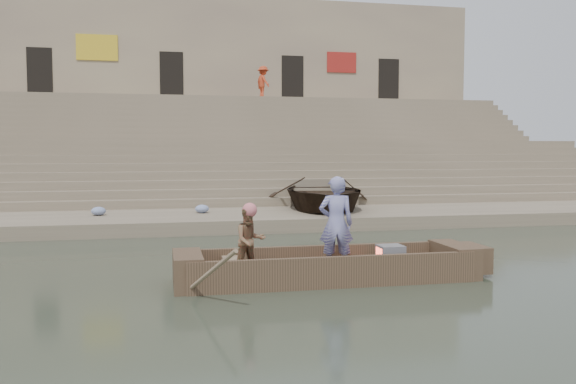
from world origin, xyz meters
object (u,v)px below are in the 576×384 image
object	(u,v)px
standing_man	(336,223)
rowing_man	(250,241)
main_rowboat	(327,275)
television	(390,256)
pedestrian	(263,82)
beached_rowboat	(323,193)

from	to	relation	value
standing_man	rowing_man	bearing A→B (deg)	11.11
main_rowboat	television	size ratio (longest dim) A/B	10.87
main_rowboat	standing_man	world-z (taller)	standing_man
main_rowboat	pedestrian	world-z (taller)	pedestrian
television	rowing_man	bearing A→B (deg)	-176.47
main_rowboat	rowing_man	world-z (taller)	rowing_man
main_rowboat	pedestrian	bearing A→B (deg)	83.46
beached_rowboat	pedestrian	xyz separation A→B (m)	(0.19, 13.08, 5.12)
standing_man	pedestrian	bearing A→B (deg)	-85.95
rowing_man	pedestrian	bearing A→B (deg)	67.16
main_rowboat	beached_rowboat	xyz separation A→B (m)	(2.32, 8.81, 0.84)
standing_man	beached_rowboat	distance (m)	9.22
main_rowboat	rowing_man	size ratio (longest dim) A/B	4.16
rowing_man	beached_rowboat	distance (m)	9.74
standing_man	rowing_man	xyz separation A→B (m)	(-1.59, -0.02, -0.26)
pedestrian	television	bearing A→B (deg)	158.28
rowing_man	beached_rowboat	bearing A→B (deg)	54.51
rowing_man	pedestrian	world-z (taller)	pedestrian
standing_man	beached_rowboat	size ratio (longest dim) A/B	0.32
television	pedestrian	distance (m)	22.64
main_rowboat	beached_rowboat	size ratio (longest dim) A/B	0.94
beached_rowboat	television	bearing A→B (deg)	-89.44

